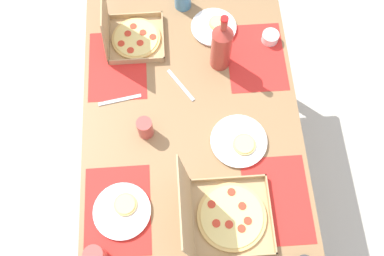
# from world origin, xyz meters

# --- Properties ---
(ground_plane) EXTENTS (6.00, 6.00, 0.00)m
(ground_plane) POSITION_xyz_m (0.00, 0.00, 0.00)
(ground_plane) COLOR beige
(dining_table) EXTENTS (1.48, 0.93, 0.76)m
(dining_table) POSITION_xyz_m (0.00, 0.00, 0.64)
(dining_table) COLOR #3F3328
(dining_table) RESTS_ON ground_plane
(placemat_near_left) EXTENTS (0.36, 0.26, 0.00)m
(placemat_near_left) POSITION_xyz_m (-0.33, -0.32, 0.76)
(placemat_near_left) COLOR red
(placemat_near_left) RESTS_ON dining_table
(placemat_near_right) EXTENTS (0.36, 0.26, 0.00)m
(placemat_near_right) POSITION_xyz_m (0.33, -0.32, 0.76)
(placemat_near_right) COLOR red
(placemat_near_right) RESTS_ON dining_table
(placemat_far_left) EXTENTS (0.36, 0.26, 0.00)m
(placemat_far_left) POSITION_xyz_m (-0.33, 0.32, 0.76)
(placemat_far_left) COLOR red
(placemat_far_left) RESTS_ON dining_table
(placemat_far_right) EXTENTS (0.36, 0.26, 0.00)m
(placemat_far_right) POSITION_xyz_m (0.33, 0.32, 0.76)
(placemat_far_right) COLOR red
(placemat_far_right) RESTS_ON dining_table
(pizza_box_center) EXTENTS (0.31, 0.35, 0.34)m
(pizza_box_center) POSITION_xyz_m (-0.39, -0.09, 0.81)
(pizza_box_center) COLOR tan
(pizza_box_center) RESTS_ON dining_table
(pizza_box_edge_far) EXTENTS (0.26, 0.26, 0.29)m
(pizza_box_edge_far) POSITION_xyz_m (0.46, 0.25, 0.80)
(pizza_box_edge_far) COLOR tan
(pizza_box_edge_far) RESTS_ON dining_table
(plate_far_right) EXTENTS (0.23, 0.23, 0.03)m
(plate_far_right) POSITION_xyz_m (-0.34, 0.30, 0.77)
(plate_far_right) COLOR white
(plate_far_right) RESTS_ON dining_table
(plate_near_left) EXTENTS (0.21, 0.21, 0.03)m
(plate_near_left) POSITION_xyz_m (0.50, -0.14, 0.77)
(plate_near_left) COLOR white
(plate_near_left) RESTS_ON dining_table
(plate_near_right) EXTENTS (0.24, 0.24, 0.03)m
(plate_near_right) POSITION_xyz_m (-0.08, -0.19, 0.77)
(plate_near_right) COLOR white
(plate_near_right) RESTS_ON dining_table
(soda_bottle) EXTENTS (0.09, 0.09, 0.32)m
(soda_bottle) POSITION_xyz_m (0.31, -0.15, 0.89)
(soda_bottle) COLOR #B2382D
(soda_bottle) RESTS_ON dining_table
(cup_spare) EXTENTS (0.07, 0.07, 0.10)m
(cup_spare) POSITION_xyz_m (-0.01, 0.19, 0.81)
(cup_spare) COLOR #BF4742
(cup_spare) RESTS_ON dining_table
(condiment_bowl) EXTENTS (0.08, 0.08, 0.05)m
(condiment_bowl) POSITION_xyz_m (0.42, -0.39, 0.78)
(condiment_bowl) COLOR white
(condiment_bowl) RESTS_ON dining_table
(fork_by_far_left) EXTENTS (0.17, 0.12, 0.00)m
(fork_by_far_left) POSITION_xyz_m (0.21, 0.04, 0.76)
(fork_by_far_left) COLOR #B7B7BC
(fork_by_far_left) RESTS_ON dining_table
(fork_by_far_right) EXTENTS (0.05, 0.19, 0.00)m
(fork_by_far_right) POSITION_xyz_m (0.15, 0.31, 0.76)
(fork_by_far_right) COLOR #B7B7BC
(fork_by_far_right) RESTS_ON dining_table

